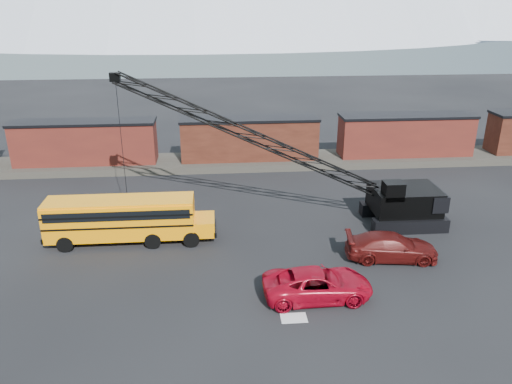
% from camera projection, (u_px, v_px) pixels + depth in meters
% --- Properties ---
extents(ground, '(160.00, 160.00, 0.00)m').
position_uv_depth(ground, '(276.00, 279.00, 30.29)').
color(ground, black).
rests_on(ground, ground).
extents(gravel_berm, '(120.00, 5.00, 0.70)m').
position_uv_depth(gravel_berm, '(250.00, 161.00, 50.55)').
color(gravel_berm, '#454039').
rests_on(gravel_berm, ground).
extents(boxcar_west_near, '(13.70, 3.10, 4.17)m').
position_uv_depth(boxcar_west_near, '(85.00, 142.00, 48.42)').
color(boxcar_west_near, '#4A1915').
rests_on(boxcar_west_near, gravel_berm).
extents(boxcar_mid, '(13.70, 3.10, 4.17)m').
position_uv_depth(boxcar_mid, '(250.00, 138.00, 49.66)').
color(boxcar_mid, '#532417').
rests_on(boxcar_mid, gravel_berm).
extents(boxcar_east_near, '(13.70, 3.10, 4.17)m').
position_uv_depth(boxcar_east_near, '(406.00, 135.00, 50.90)').
color(boxcar_east_near, '#4A1915').
rests_on(boxcar_east_near, gravel_berm).
extents(snow_patch, '(1.40, 0.90, 0.02)m').
position_uv_depth(snow_patch, '(294.00, 318.00, 26.62)').
color(snow_patch, silver).
rests_on(snow_patch, ground).
extents(school_bus, '(11.65, 2.65, 3.19)m').
position_uv_depth(school_bus, '(126.00, 218.00, 34.25)').
color(school_bus, '#FF9105').
rests_on(school_bus, ground).
extents(red_pickup, '(6.27, 3.02, 1.72)m').
position_uv_depth(red_pickup, '(318.00, 284.00, 28.16)').
color(red_pickup, '#AE081E').
rests_on(red_pickup, ground).
extents(maroon_suv, '(6.16, 3.06, 1.72)m').
position_uv_depth(maroon_suv, '(392.00, 247.00, 32.34)').
color(maroon_suv, '#4E0F0E').
rests_on(maroon_suv, ground).
extents(crawler_crane, '(23.82, 4.31, 11.39)m').
position_uv_depth(crawler_crane, '(267.00, 143.00, 35.58)').
color(crawler_crane, black).
rests_on(crawler_crane, ground).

